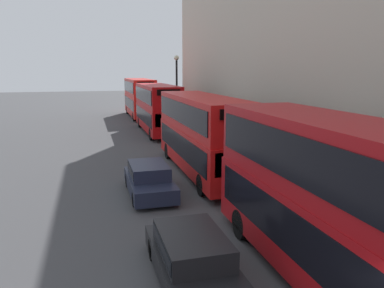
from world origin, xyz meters
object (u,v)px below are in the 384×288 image
Objects in this scene: bus_trailing at (140,96)px; pedestrian at (166,111)px; car_dark_sedan at (193,257)px; bus_third_in_queue at (157,107)px; car_hatchback at (149,178)px; bus_second_in_queue at (202,131)px; bus_leading at (340,200)px.

bus_trailing reaches higher than pedestrian.
pedestrian reaches higher than car_dark_sedan.
pedestrian is at bearing 74.30° from bus_third_in_queue.
car_hatchback is 2.45× the size of pedestrian.
bus_second_in_queue is at bearing 71.79° from car_dark_sedan.
bus_trailing reaches higher than car_dark_sedan.
bus_second_in_queue reaches higher than pedestrian.
car_dark_sedan is at bearing -98.01° from bus_third_in_queue.
bus_leading is at bearing -94.43° from pedestrian.
pedestrian is (2.73, -2.21, -1.64)m from bus_trailing.
bus_leading is 4.03m from car_dark_sedan.
bus_third_in_queue is 10.21m from pedestrian.
bus_trailing is at bearing 90.00° from bus_leading.
bus_trailing is at bearing 140.99° from pedestrian.
bus_leading is 5.58× the size of pedestrian.
bus_third_in_queue is at bearing -105.70° from pedestrian.
bus_leading reaches higher than car_hatchback.
bus_leading is at bearing -90.00° from bus_trailing.
bus_trailing is 28.92m from car_hatchback.
bus_second_in_queue is 5.91× the size of pedestrian.
bus_trailing reaches higher than bus_leading.
bus_leading reaches higher than bus_second_in_queue.
car_dark_sedan is at bearing -108.21° from bus_second_in_queue.
car_hatchback is at bearing 90.00° from car_dark_sedan.
car_hatchback is at bearing 111.18° from bus_leading.
car_dark_sedan is 34.44m from pedestrian.
car_dark_sedan is at bearing 158.50° from bus_leading.
bus_trailing is 2.38× the size of car_hatchback.
car_hatchback is (-3.40, -16.74, -1.61)m from bus_third_in_queue.
bus_trailing is at bearing 90.00° from bus_second_in_queue.
bus_leading reaches higher than car_dark_sedan.
bus_trailing is at bearing 90.00° from bus_third_in_queue.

